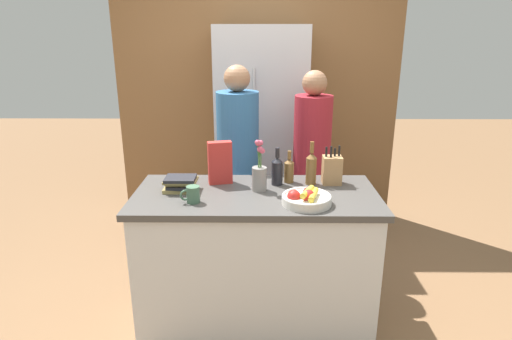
{
  "coord_description": "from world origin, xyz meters",
  "views": [
    {
      "loc": [
        0.02,
        -2.45,
        1.86
      ],
      "look_at": [
        0.0,
        0.09,
        1.03
      ],
      "focal_mm": 30.0,
      "sensor_mm": 36.0,
      "label": 1
    }
  ],
  "objects_px": {
    "coffee_mug": "(193,194)",
    "bottle_wine": "(311,168)",
    "cereal_box": "(220,163)",
    "bottle_oil": "(277,170)",
    "book_stack": "(181,184)",
    "refrigerator": "(261,135)",
    "person_at_sink": "(238,161)",
    "knife_block": "(332,170)",
    "flower_vase": "(259,174)",
    "fruit_bowl": "(306,198)",
    "bottle_vinegar": "(289,170)",
    "person_in_blue": "(311,160)"
  },
  "relations": [
    {
      "from": "knife_block",
      "to": "bottle_oil",
      "type": "xyz_separation_m",
      "value": [
        -0.35,
        -0.02,
        0.0
      ]
    },
    {
      "from": "bottle_vinegar",
      "to": "person_in_blue",
      "type": "xyz_separation_m",
      "value": [
        0.21,
        0.53,
        -0.09
      ]
    },
    {
      "from": "bottle_oil",
      "to": "person_at_sink",
      "type": "height_order",
      "value": "person_at_sink"
    },
    {
      "from": "fruit_bowl",
      "to": "person_in_blue",
      "type": "distance_m",
      "value": 0.92
    },
    {
      "from": "flower_vase",
      "to": "bottle_vinegar",
      "type": "bearing_deg",
      "value": 39.04
    },
    {
      "from": "refrigerator",
      "to": "fruit_bowl",
      "type": "relative_size",
      "value": 6.73
    },
    {
      "from": "bottle_oil",
      "to": "refrigerator",
      "type": "bearing_deg",
      "value": 94.69
    },
    {
      "from": "bottle_wine",
      "to": "person_at_sink",
      "type": "distance_m",
      "value": 0.69
    },
    {
      "from": "fruit_bowl",
      "to": "cereal_box",
      "type": "bearing_deg",
      "value": 145.81
    },
    {
      "from": "coffee_mug",
      "to": "bottle_vinegar",
      "type": "height_order",
      "value": "bottle_vinegar"
    },
    {
      "from": "person_in_blue",
      "to": "bottle_wine",
      "type": "bearing_deg",
      "value": -123.49
    },
    {
      "from": "person_in_blue",
      "to": "bottle_vinegar",
      "type": "bearing_deg",
      "value": -138.03
    },
    {
      "from": "refrigerator",
      "to": "fruit_bowl",
      "type": "xyz_separation_m",
      "value": [
        0.25,
        -1.56,
        -0.01
      ]
    },
    {
      "from": "refrigerator",
      "to": "cereal_box",
      "type": "distance_m",
      "value": 1.23
    },
    {
      "from": "bottle_vinegar",
      "to": "person_in_blue",
      "type": "distance_m",
      "value": 0.58
    },
    {
      "from": "fruit_bowl",
      "to": "cereal_box",
      "type": "height_order",
      "value": "cereal_box"
    },
    {
      "from": "flower_vase",
      "to": "person_at_sink",
      "type": "height_order",
      "value": "person_at_sink"
    },
    {
      "from": "bottle_oil",
      "to": "person_in_blue",
      "type": "bearing_deg",
      "value": 63.32
    },
    {
      "from": "knife_block",
      "to": "flower_vase",
      "type": "relative_size",
      "value": 0.78
    },
    {
      "from": "bottle_vinegar",
      "to": "bottle_wine",
      "type": "bearing_deg",
      "value": -14.67
    },
    {
      "from": "bottle_wine",
      "to": "person_in_blue",
      "type": "distance_m",
      "value": 0.58
    },
    {
      "from": "fruit_bowl",
      "to": "bottle_wine",
      "type": "relative_size",
      "value": 1.01
    },
    {
      "from": "refrigerator",
      "to": "book_stack",
      "type": "bearing_deg",
      "value": -110.47
    },
    {
      "from": "person_in_blue",
      "to": "refrigerator",
      "type": "bearing_deg",
      "value": 94.79
    },
    {
      "from": "coffee_mug",
      "to": "person_at_sink",
      "type": "relative_size",
      "value": 0.07
    },
    {
      "from": "knife_block",
      "to": "cereal_box",
      "type": "relative_size",
      "value": 0.92
    },
    {
      "from": "flower_vase",
      "to": "coffee_mug",
      "type": "relative_size",
      "value": 2.88
    },
    {
      "from": "coffee_mug",
      "to": "bottle_wine",
      "type": "distance_m",
      "value": 0.79
    },
    {
      "from": "bottle_oil",
      "to": "cereal_box",
      "type": "bearing_deg",
      "value": 176.56
    },
    {
      "from": "cereal_box",
      "to": "book_stack",
      "type": "height_order",
      "value": "cereal_box"
    },
    {
      "from": "fruit_bowl",
      "to": "bottle_vinegar",
      "type": "relative_size",
      "value": 1.34
    },
    {
      "from": "knife_block",
      "to": "flower_vase",
      "type": "distance_m",
      "value": 0.49
    },
    {
      "from": "bottle_oil",
      "to": "bottle_vinegar",
      "type": "height_order",
      "value": "bottle_oil"
    },
    {
      "from": "flower_vase",
      "to": "bottle_wine",
      "type": "height_order",
      "value": "flower_vase"
    },
    {
      "from": "coffee_mug",
      "to": "bottle_wine",
      "type": "height_order",
      "value": "bottle_wine"
    },
    {
      "from": "book_stack",
      "to": "refrigerator",
      "type": "bearing_deg",
      "value": 69.53
    },
    {
      "from": "refrigerator",
      "to": "bottle_wine",
      "type": "relative_size",
      "value": 6.78
    },
    {
      "from": "fruit_bowl",
      "to": "refrigerator",
      "type": "bearing_deg",
      "value": 99.28
    },
    {
      "from": "flower_vase",
      "to": "cereal_box",
      "type": "xyz_separation_m",
      "value": [
        -0.25,
        0.13,
        0.03
      ]
    },
    {
      "from": "bottle_wine",
      "to": "knife_block",
      "type": "bearing_deg",
      "value": 3.7
    },
    {
      "from": "coffee_mug",
      "to": "person_at_sink",
      "type": "xyz_separation_m",
      "value": [
        0.22,
        0.8,
        -0.04
      ]
    },
    {
      "from": "cereal_box",
      "to": "person_at_sink",
      "type": "xyz_separation_m",
      "value": [
        0.09,
        0.47,
        -0.13
      ]
    },
    {
      "from": "bottle_vinegar",
      "to": "cereal_box",
      "type": "bearing_deg",
      "value": -176.62
    },
    {
      "from": "person_at_sink",
      "to": "book_stack",
      "type": "bearing_deg",
      "value": -118.89
    },
    {
      "from": "cereal_box",
      "to": "bottle_oil",
      "type": "bearing_deg",
      "value": -3.44
    },
    {
      "from": "fruit_bowl",
      "to": "flower_vase",
      "type": "xyz_separation_m",
      "value": [
        -0.27,
        0.22,
        0.07
      ]
    },
    {
      "from": "knife_block",
      "to": "cereal_box",
      "type": "bearing_deg",
      "value": 179.9
    },
    {
      "from": "knife_block",
      "to": "coffee_mug",
      "type": "xyz_separation_m",
      "value": [
        -0.85,
        -0.33,
        -0.05
      ]
    },
    {
      "from": "cereal_box",
      "to": "person_in_blue",
      "type": "relative_size",
      "value": 0.17
    },
    {
      "from": "cereal_box",
      "to": "bottle_oil",
      "type": "distance_m",
      "value": 0.37
    }
  ]
}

